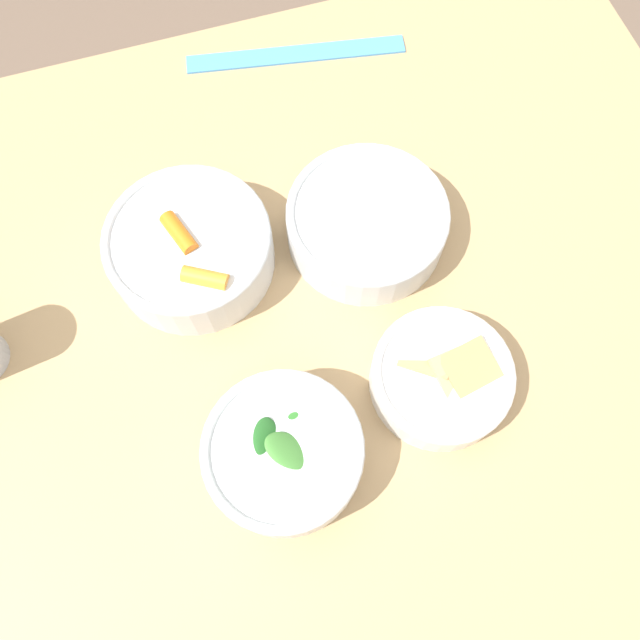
% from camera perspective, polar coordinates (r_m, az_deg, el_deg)
% --- Properties ---
extents(ground_plane, '(10.00, 10.00, 0.00)m').
position_cam_1_polar(ground_plane, '(1.44, 1.20, -10.79)').
color(ground_plane, brown).
extents(dining_table, '(0.98, 0.89, 0.78)m').
position_cam_1_polar(dining_table, '(0.82, 2.08, -2.70)').
color(dining_table, tan).
rests_on(dining_table, ground_plane).
extents(bowl_carrots, '(0.18, 0.18, 0.07)m').
position_cam_1_polar(bowl_carrots, '(0.70, -11.78, 6.43)').
color(bowl_carrots, silver).
rests_on(bowl_carrots, dining_table).
extents(bowl_greens, '(0.15, 0.15, 0.09)m').
position_cam_1_polar(bowl_greens, '(0.61, -3.31, -12.02)').
color(bowl_greens, silver).
rests_on(bowl_greens, dining_table).
extents(bowl_beans_hotdog, '(0.18, 0.18, 0.06)m').
position_cam_1_polar(bowl_beans_hotdog, '(0.71, 4.28, 8.78)').
color(bowl_beans_hotdog, silver).
rests_on(bowl_beans_hotdog, dining_table).
extents(bowl_cookies, '(0.14, 0.14, 0.05)m').
position_cam_1_polar(bowl_cookies, '(0.65, 11.08, -5.09)').
color(bowl_cookies, white).
rests_on(bowl_cookies, dining_table).
extents(ruler, '(0.29, 0.08, 0.00)m').
position_cam_1_polar(ruler, '(0.89, -2.21, 23.11)').
color(ruler, '#4C99E0').
rests_on(ruler, dining_table).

